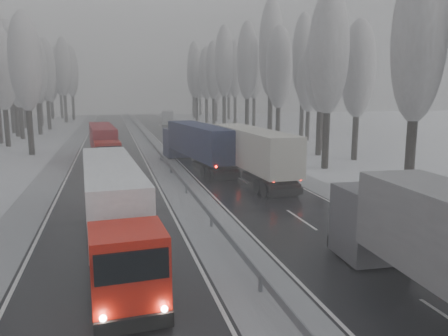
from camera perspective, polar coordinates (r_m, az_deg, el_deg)
name	(u,v)px	position (r m, az deg, el deg)	size (l,w,h in m)	color
carriageway_right	(223,167)	(42.01, -0.19, 0.11)	(7.50, 200.00, 0.03)	black
carriageway_left	(110,172)	(40.73, -14.65, -0.54)	(7.50, 200.00, 0.03)	black
median_slush	(168,170)	(41.04, -7.30, -0.20)	(3.00, 200.00, 0.04)	#AAADB2
shoulder_right	(271,165)	(43.49, 6.14, 0.40)	(2.40, 200.00, 0.04)	#AAADB2
shoulder_left	(52,175)	(41.05, -21.57, -0.83)	(2.40, 200.00, 0.04)	#AAADB2
median_guardrail	(168,163)	(40.93, -7.32, 0.59)	(0.12, 200.00, 0.76)	slate
tree_16	(419,39)	(32.83, 24.11, 15.16)	(3.60, 3.60, 16.53)	black
tree_18	(329,52)	(42.09, 13.58, 14.46)	(3.60, 3.60, 16.58)	black
tree_19	(358,70)	(48.20, 17.15, 12.17)	(3.60, 3.60, 14.57)	black
tree_20	(321,65)	(50.81, 12.60, 13.06)	(3.60, 3.60, 15.71)	black
tree_21	(323,51)	(55.51, 12.86, 14.69)	(3.60, 3.60, 18.62)	black
tree_22	(279,68)	(59.97, 7.20, 12.81)	(3.60, 3.60, 15.86)	black
tree_23	(309,80)	(66.09, 11.03, 11.16)	(3.60, 3.60, 13.55)	black
tree_24	(271,49)	(65.54, 6.18, 15.16)	(3.60, 3.60, 20.49)	black
tree_25	(303,57)	(71.81, 10.33, 14.07)	(3.60, 3.60, 19.44)	black
tree_26	(247,62)	(75.01, 3.07, 13.72)	(3.60, 3.60, 18.78)	black
tree_27	(278,68)	(81.12, 7.13, 12.85)	(3.60, 3.60, 17.62)	black
tree_28	(224,62)	(84.95, 0.02, 13.66)	(3.60, 3.60, 19.62)	black
tree_29	(254,69)	(90.82, 3.99, 12.79)	(3.60, 3.60, 18.11)	black
tree_30	(214,71)	(94.39, -1.37, 12.61)	(3.60, 3.60, 17.86)	black
tree_31	(235,70)	(99.77, 1.48, 12.73)	(3.60, 3.60, 18.58)	black
tree_32	(206,74)	(101.71, -2.33, 12.23)	(3.60, 3.60, 17.33)	black
tree_33	(216,83)	(106.25, -1.10, 11.10)	(3.60, 3.60, 14.33)	black
tree_34	(196,74)	(108.49, -3.62, 12.18)	(3.60, 3.60, 17.63)	black
tree_35	(229,73)	(114.49, 0.62, 12.28)	(3.60, 3.60, 18.25)	black
tree_36	(194,69)	(118.46, -3.93, 12.79)	(3.60, 3.60, 20.23)	black
tree_37	(216,79)	(123.75, -1.02, 11.55)	(3.60, 3.60, 16.37)	black
tree_38	(193,76)	(129.09, -4.05, 11.92)	(3.60, 3.60, 17.97)	black
tree_39	(200,80)	(133.52, -3.16, 11.38)	(3.60, 3.60, 16.19)	black
tree_62	(25,63)	(54.63, -24.55, 12.40)	(3.60, 3.60, 16.04)	black
tree_64	(2,70)	(64.23, -27.02, 11.37)	(3.60, 3.60, 15.42)	black
tree_66	(18,74)	(73.65, -25.34, 11.09)	(3.60, 3.60, 15.23)	black
tree_67	(13,67)	(77.89, -25.89, 11.82)	(3.60, 3.60, 17.09)	black
tree_68	(36,70)	(80.11, -23.37, 11.72)	(3.60, 3.60, 16.65)	black
tree_69	(8,60)	(84.95, -26.35, 12.53)	(3.60, 3.60, 19.35)	black
tree_70	(46,71)	(90.06, -22.26, 11.70)	(3.60, 3.60, 17.09)	black
tree_71	(22,63)	(94.80, -24.92, 12.36)	(3.60, 3.60, 19.61)	black
tree_72	(39,79)	(99.62, -23.02, 10.68)	(3.60, 3.60, 15.11)	black
tree_73	(27,73)	(104.05, -24.35, 11.27)	(3.60, 3.60, 17.22)	black
tree_74	(63,67)	(110.00, -20.28, 12.24)	(3.60, 3.60, 19.68)	black
tree_75	(24,71)	(115.12, -24.68, 11.49)	(3.60, 3.60, 18.60)	black
tree_76	(71,72)	(119.24, -19.33, 11.73)	(3.60, 3.60, 18.55)	black
tree_77	(50,83)	(123.69, -21.74, 10.25)	(3.60, 3.60, 14.32)	black
tree_78	(59,71)	(126.13, -20.73, 11.82)	(3.60, 3.60, 19.55)	black
tree_79	(50,77)	(130.35, -21.73, 10.98)	(3.60, 3.60, 17.07)	black
truck_blue_box	(196,142)	(41.79, -3.62, 3.37)	(4.62, 16.33, 4.15)	#1E214B
truck_cream_box	(247,149)	(36.20, 3.03, 2.43)	(3.41, 16.63, 4.24)	#9E9C8C
box_truck_distant	(168,118)	(97.00, -7.38, 6.55)	(3.41, 8.22, 2.98)	#AAACB0
truck_red_white	(113,201)	(20.82, -14.32, -4.19)	(3.26, 15.12, 3.85)	red
truck_red_red	(103,141)	(46.87, -15.51, 3.41)	(3.25, 14.43, 3.67)	#9A0E08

